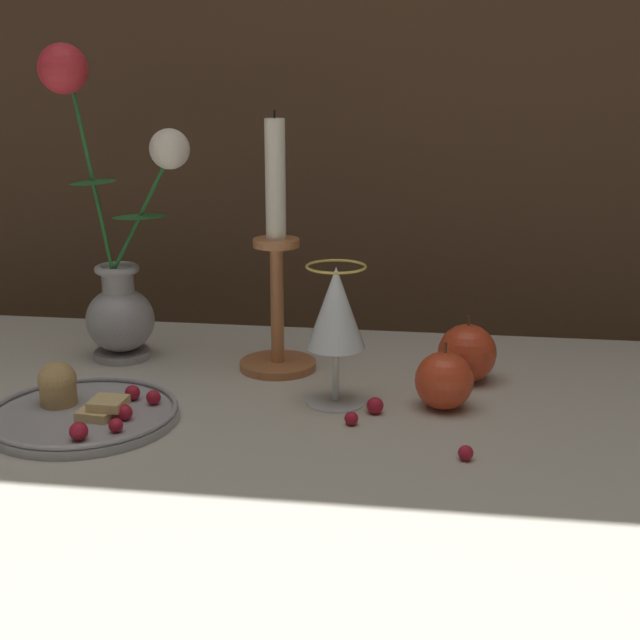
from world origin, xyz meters
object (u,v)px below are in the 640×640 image
(vase, at_px, (115,255))
(plate_with_pastries, at_px, (81,410))
(apple_near_glass, at_px, (467,353))
(apple_beside_vase, at_px, (444,381))
(wine_glass, at_px, (336,314))
(candlestick, at_px, (277,277))

(vase, relative_size, plate_with_pastries, 1.93)
(vase, xyz_separation_m, plate_with_pastries, (0.03, -0.21, -0.13))
(plate_with_pastries, distance_m, apple_near_glass, 0.47)
(apple_beside_vase, xyz_separation_m, apple_near_glass, (0.03, 0.10, 0.00))
(wine_glass, distance_m, apple_near_glass, 0.19)
(plate_with_pastries, bearing_deg, apple_beside_vase, 13.12)
(plate_with_pastries, bearing_deg, candlestick, 47.73)
(vase, xyz_separation_m, wine_glass, (0.31, -0.12, -0.03))
(apple_beside_vase, distance_m, apple_near_glass, 0.10)
(candlestick, relative_size, apple_near_glass, 3.87)
(plate_with_pastries, distance_m, candlestick, 0.30)
(vase, distance_m, apple_beside_vase, 0.46)
(plate_with_pastries, distance_m, wine_glass, 0.30)
(plate_with_pastries, bearing_deg, wine_glass, 18.80)
(plate_with_pastries, relative_size, candlestick, 0.64)
(candlestick, height_order, apple_near_glass, candlestick)
(plate_with_pastries, relative_size, apple_near_glass, 2.49)
(candlestick, relative_size, apple_beside_vase, 4.14)
(candlestick, distance_m, apple_beside_vase, 0.26)
(vase, height_order, candlestick, vase)
(wine_glass, xyz_separation_m, apple_near_glass, (0.15, 0.10, -0.07))
(plate_with_pastries, relative_size, wine_glass, 1.28)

